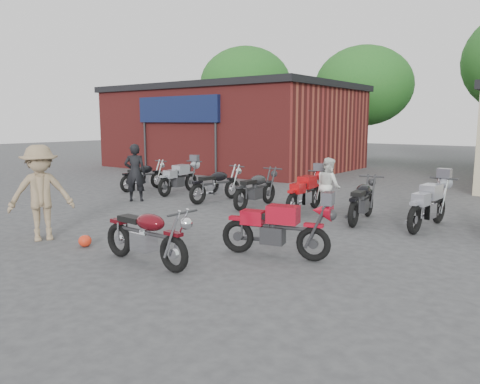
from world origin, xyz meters
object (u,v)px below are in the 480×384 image
Objects in this scene: person_dark at (135,173)px; row_bike_3 at (256,187)px; helmet at (85,241)px; row_bike_0 at (143,175)px; person_light at (329,185)px; row_bike_1 at (179,177)px; person_tan at (41,193)px; row_bike_5 at (362,198)px; sportbike at (277,226)px; vintage_motorcycle at (146,232)px; row_bike_6 at (429,202)px; row_bike_2 at (216,183)px; row_bike_4 at (305,191)px.

person_dark is 0.88× the size of row_bike_3.
row_bike_3 is (0.21, 5.57, 0.47)m from helmet.
row_bike_3 is at bearing -93.12° from row_bike_0.
person_dark is at bearing 128.89° from helmet.
person_light is 5.62m from row_bike_1.
person_tan is at bearing 98.83° from person_light.
sportbike is at bearing 171.30° from row_bike_5.
vintage_motorcycle is 1.00× the size of row_bike_5.
row_bike_2 is at bearing 95.33° from row_bike_6.
row_bike_1 is 1.01× the size of row_bike_5.
row_bike_5 is at bearing 58.28° from helmet.
row_bike_6 is (3.07, 5.80, 0.03)m from vintage_motorcycle.
vintage_motorcycle is at bearing 156.01° from row_bike_5.
row_bike_5 reaches higher than helmet.
person_tan reaches higher than helmet.
row_bike_6 is (8.28, 1.59, -0.28)m from person_dark.
row_bike_6 reaches higher than sportbike.
row_bike_2 is 3.03m from row_bike_4.
row_bike_1 is at bearing 37.34° from person_light.
person_light is at bearing 154.91° from person_dark.
row_bike_6 is (4.72, 0.17, 0.02)m from row_bike_3.
row_bike_0 is 8.40m from row_bike_5.
row_bike_1 is at bearing 84.80° from row_bike_2.
row_bike_6 is (1.53, 4.06, 0.03)m from sportbike.
row_bike_1 is 3.59m from row_bike_3.
row_bike_0 is at bearing 58.62° from person_tan.
row_bike_6 is at bearing 49.33° from helmet.
row_bike_2 is at bearing 87.89° from row_bike_4.
row_bike_1 is 1.00× the size of row_bike_4.
person_tan is at bearing -170.30° from helmet.
sportbike is at bearing -41.05° from person_tan.
person_light is (0.41, 6.06, 0.17)m from vintage_motorcycle.
person_tan is 0.98× the size of row_bike_4.
row_bike_3 is at bearing -105.27° from row_bike_1.
person_tan is 6.63m from row_bike_1.
person_dark is at bearing 142.92° from vintage_motorcycle.
person_dark is 5.31m from row_bike_4.
person_dark is 0.93× the size of row_bike_0.
vintage_motorcycle is at bearing -147.07° from row_bike_1.
vintage_motorcycle reaches higher than sportbike.
person_tan is at bearing -171.67° from row_bike_2.
row_bike_6 is (6.09, 5.94, -0.38)m from person_tan.
row_bike_4 is (-0.15, 5.80, 0.01)m from vintage_motorcycle.
sportbike is 1.04× the size of row_bike_0.
row_bike_1 is at bearing 92.09° from row_bike_6.
row_bike_4 is at bearing -90.74° from row_bike_0.
person_dark is at bearing 145.51° from sportbike.
person_tan is at bearing 73.30° from person_dark.
row_bike_0 is 3.67m from row_bike_2.
helmet is 5.59m from row_bike_3.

